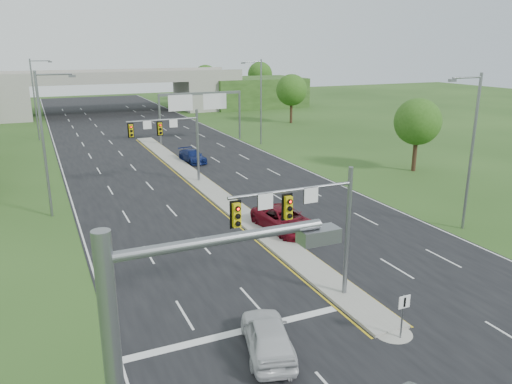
{
  "coord_description": "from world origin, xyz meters",
  "views": [
    {
      "loc": [
        -13.98,
        -19.8,
        12.75
      ],
      "look_at": [
        -0.51,
        10.3,
        3.0
      ],
      "focal_mm": 35.0,
      "sensor_mm": 36.0,
      "label": 1
    }
  ],
  "objects_px": {
    "signal_mast_far": "(174,135)",
    "car_white": "(268,336)",
    "overpass": "(110,95)",
    "car_far_b": "(193,156)",
    "keep_right_sign": "(403,310)",
    "sign_gantry": "(200,103)",
    "car_far_a": "(285,220)",
    "signal_mast_near": "(310,217)"
  },
  "relations": [
    {
      "from": "sign_gantry",
      "to": "overpass",
      "type": "relative_size",
      "value": 0.14
    },
    {
      "from": "car_white",
      "to": "car_far_a",
      "type": "height_order",
      "value": "car_far_a"
    },
    {
      "from": "signal_mast_near",
      "to": "overpass",
      "type": "distance_m",
      "value": 80.11
    },
    {
      "from": "signal_mast_far",
      "to": "keep_right_sign",
      "type": "xyz_separation_m",
      "value": [
        2.26,
        -29.45,
        -3.21
      ]
    },
    {
      "from": "car_white",
      "to": "car_far_a",
      "type": "xyz_separation_m",
      "value": [
        7.39,
        12.75,
        0.02
      ]
    },
    {
      "from": "sign_gantry",
      "to": "car_far_b",
      "type": "distance_m",
      "value": 13.27
    },
    {
      "from": "signal_mast_near",
      "to": "keep_right_sign",
      "type": "xyz_separation_m",
      "value": [
        2.26,
        -4.45,
        -3.21
      ]
    },
    {
      "from": "overpass",
      "to": "car_far_b",
      "type": "height_order",
      "value": "overpass"
    },
    {
      "from": "signal_mast_far",
      "to": "car_white",
      "type": "bearing_deg",
      "value": -97.41
    },
    {
      "from": "sign_gantry",
      "to": "car_far_a",
      "type": "xyz_separation_m",
      "value": [
        -5.18,
        -35.13,
        -4.4
      ]
    },
    {
      "from": "car_far_b",
      "to": "signal_mast_near",
      "type": "bearing_deg",
      "value": -103.12
    },
    {
      "from": "overpass",
      "to": "car_far_b",
      "type": "relative_size",
      "value": 16.89
    },
    {
      "from": "sign_gantry",
      "to": "car_far_a",
      "type": "bearing_deg",
      "value": -98.39
    },
    {
      "from": "car_white",
      "to": "car_far_b",
      "type": "height_order",
      "value": "car_white"
    },
    {
      "from": "car_far_a",
      "to": "overpass",
      "type": "bearing_deg",
      "value": 85.54
    },
    {
      "from": "overpass",
      "to": "sign_gantry",
      "type": "bearing_deg",
      "value": -79.21
    },
    {
      "from": "sign_gantry",
      "to": "car_white",
      "type": "relative_size",
      "value": 2.45
    },
    {
      "from": "keep_right_sign",
      "to": "car_far_a",
      "type": "relative_size",
      "value": 0.37
    },
    {
      "from": "keep_right_sign",
      "to": "car_far_b",
      "type": "distance_m",
      "value": 37.96
    },
    {
      "from": "car_far_a",
      "to": "signal_mast_near",
      "type": "bearing_deg",
      "value": -116.58
    },
    {
      "from": "signal_mast_far",
      "to": "overpass",
      "type": "relative_size",
      "value": 0.09
    },
    {
      "from": "signal_mast_near",
      "to": "car_far_b",
      "type": "bearing_deg",
      "value": 82.79
    },
    {
      "from": "signal_mast_far",
      "to": "sign_gantry",
      "type": "bearing_deg",
      "value": 65.89
    },
    {
      "from": "signal_mast_near",
      "to": "car_far_b",
      "type": "height_order",
      "value": "signal_mast_near"
    },
    {
      "from": "keep_right_sign",
      "to": "car_far_b",
      "type": "relative_size",
      "value": 0.46
    },
    {
      "from": "overpass",
      "to": "car_white",
      "type": "relative_size",
      "value": 16.93
    },
    {
      "from": "signal_mast_near",
      "to": "keep_right_sign",
      "type": "height_order",
      "value": "signal_mast_near"
    },
    {
      "from": "signal_mast_far",
      "to": "car_far_b",
      "type": "xyz_separation_m",
      "value": [
        4.23,
        8.45,
        -4.02
      ]
    },
    {
      "from": "signal_mast_near",
      "to": "sign_gantry",
      "type": "bearing_deg",
      "value": 78.75
    },
    {
      "from": "signal_mast_far",
      "to": "car_far_a",
      "type": "distance_m",
      "value": 16.08
    },
    {
      "from": "sign_gantry",
      "to": "keep_right_sign",
      "type": "bearing_deg",
      "value": -97.7
    },
    {
      "from": "signal_mast_far",
      "to": "car_white",
      "type": "relative_size",
      "value": 1.48
    },
    {
      "from": "car_far_a",
      "to": "car_far_b",
      "type": "relative_size",
      "value": 1.25
    },
    {
      "from": "keep_right_sign",
      "to": "car_white",
      "type": "height_order",
      "value": "keep_right_sign"
    },
    {
      "from": "signal_mast_far",
      "to": "sign_gantry",
      "type": "xyz_separation_m",
      "value": [
        8.95,
        19.99,
        0.51
      ]
    },
    {
      "from": "signal_mast_near",
      "to": "overpass",
      "type": "xyz_separation_m",
      "value": [
        2.26,
        80.07,
        -1.17
      ]
    },
    {
      "from": "keep_right_sign",
      "to": "car_white",
      "type": "relative_size",
      "value": 0.47
    },
    {
      "from": "signal_mast_near",
      "to": "keep_right_sign",
      "type": "distance_m",
      "value": 5.94
    },
    {
      "from": "signal_mast_near",
      "to": "keep_right_sign",
      "type": "bearing_deg",
      "value": -63.06
    },
    {
      "from": "signal_mast_far",
      "to": "sign_gantry",
      "type": "distance_m",
      "value": 21.91
    },
    {
      "from": "car_far_a",
      "to": "car_white",
      "type": "bearing_deg",
      "value": -125.79
    },
    {
      "from": "signal_mast_far",
      "to": "overpass",
      "type": "height_order",
      "value": "overpass"
    }
  ]
}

